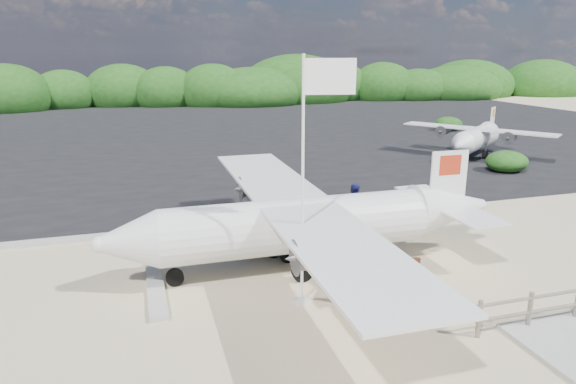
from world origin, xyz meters
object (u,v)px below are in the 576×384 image
(flagpole, at_px, (302,301))
(aircraft_small, at_px, (32,136))
(baggage_cart, at_px, (245,249))
(crew_c, at_px, (322,221))
(signboard, at_px, (386,306))
(crew_b, at_px, (353,208))
(crew_a, at_px, (272,213))
(aircraft_large, at_px, (355,150))

(flagpole, xyz_separation_m, aircraft_small, (-12.45, 34.62, 0.00))
(baggage_cart, distance_m, flagpole, 4.39)
(crew_c, bearing_deg, signboard, 106.85)
(baggage_cart, height_order, signboard, baggage_cart)
(signboard, relative_size, crew_c, 0.93)
(signboard, relative_size, crew_b, 0.95)
(flagpole, relative_size, crew_a, 3.52)
(flagpole, xyz_separation_m, crew_a, (0.56, 5.29, 0.96))
(aircraft_large, bearing_deg, baggage_cart, 55.44)
(crew_b, xyz_separation_m, aircraft_large, (7.16, 15.92, -0.96))
(baggage_cart, xyz_separation_m, crew_a, (1.27, 0.97, 0.96))
(crew_b, distance_m, aircraft_large, 17.49)
(flagpole, height_order, crew_a, flagpole)
(flagpole, bearing_deg, aircraft_small, 109.78)
(crew_b, height_order, crew_c, crew_c)
(baggage_cart, relative_size, crew_c, 1.55)
(signboard, distance_m, crew_a, 6.50)
(crew_c, bearing_deg, baggage_cart, 3.02)
(baggage_cart, relative_size, crew_b, 1.59)
(crew_a, height_order, crew_c, crew_c)
(baggage_cart, height_order, crew_b, crew_b)
(crew_c, height_order, aircraft_large, aircraft_large)
(crew_a, bearing_deg, crew_b, -173.12)
(flagpole, xyz_separation_m, crew_c, (2.00, 3.75, 0.98))
(signboard, bearing_deg, aircraft_small, 133.17)
(signboard, distance_m, crew_b, 6.26)
(crew_b, relative_size, crew_c, 0.97)
(signboard, height_order, crew_c, crew_c)
(signboard, xyz_separation_m, crew_a, (-1.59, 6.22, 0.96))
(crew_b, height_order, aircraft_small, crew_b)
(crew_a, bearing_deg, baggage_cart, 48.76)
(baggage_cart, height_order, crew_a, crew_a)
(flagpole, relative_size, signboard, 3.73)
(flagpole, bearing_deg, crew_c, 61.98)
(aircraft_large, bearing_deg, crew_a, 56.91)
(flagpole, height_order, aircraft_small, flagpole)
(crew_b, bearing_deg, flagpole, 71.51)
(baggage_cart, relative_size, signboard, 1.67)
(crew_c, relative_size, aircraft_small, 0.24)
(flagpole, height_order, crew_b, flagpole)
(crew_a, distance_m, aircraft_large, 18.81)
(signboard, distance_m, aircraft_large, 23.58)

